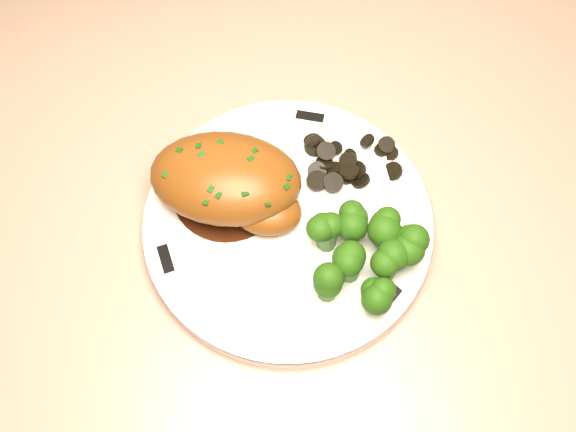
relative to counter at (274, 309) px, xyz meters
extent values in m
cube|color=brown|center=(0.00, 0.00, -0.02)|extent=(1.87, 0.61, 0.80)
cube|color=tan|center=(0.00, 0.00, 0.40)|extent=(1.92, 0.64, 0.03)
cylinder|color=white|center=(0.01, -0.07, 0.42)|extent=(0.31, 0.31, 0.02)
cube|color=black|center=(0.05, 0.04, 0.43)|extent=(0.03, 0.02, 0.00)
cube|color=black|center=(-0.10, -0.08, 0.43)|extent=(0.01, 0.03, 0.00)
cube|color=black|center=(0.08, -0.15, 0.43)|extent=(0.03, 0.02, 0.00)
cylinder|color=#331409|center=(-0.04, -0.03, 0.43)|extent=(0.10, 0.10, 0.00)
ellipsoid|color=brown|center=(-0.04, -0.03, 0.46)|extent=(0.16, 0.13, 0.05)
ellipsoid|color=brown|center=(-0.01, -0.06, 0.45)|extent=(0.07, 0.06, 0.03)
cube|color=#14410D|center=(-0.08, -0.01, 0.48)|extent=(0.01, 0.00, 0.00)
cube|color=#14410D|center=(-0.06, -0.02, 0.48)|extent=(0.01, 0.00, 0.00)
cube|color=#14410D|center=(-0.05, -0.02, 0.48)|extent=(0.01, 0.00, 0.00)
cube|color=#14410D|center=(-0.03, -0.03, 0.48)|extent=(0.01, 0.00, 0.00)
cube|color=#14410D|center=(-0.02, -0.03, 0.48)|extent=(0.01, 0.00, 0.00)
cube|color=#14410D|center=(0.00, -0.04, 0.48)|extent=(0.01, 0.00, 0.00)
cylinder|color=black|center=(0.11, -0.01, 0.43)|extent=(0.01, 0.01, 0.01)
cylinder|color=black|center=(0.11, -0.01, 0.43)|extent=(0.02, 0.02, 0.01)
cylinder|color=black|center=(0.10, 0.00, 0.44)|extent=(0.02, 0.02, 0.01)
cylinder|color=black|center=(0.10, 0.00, 0.43)|extent=(0.02, 0.02, 0.01)
cylinder|color=black|center=(0.09, 0.00, 0.43)|extent=(0.02, 0.02, 0.01)
cylinder|color=black|center=(0.08, 0.00, 0.44)|extent=(0.02, 0.02, 0.01)
cylinder|color=black|center=(0.07, 0.00, 0.43)|extent=(0.02, 0.02, 0.01)
cylinder|color=black|center=(0.06, 0.00, 0.43)|extent=(0.02, 0.02, 0.00)
cylinder|color=black|center=(0.06, 0.00, 0.44)|extent=(0.02, 0.02, 0.01)
cylinder|color=black|center=(0.05, -0.01, 0.43)|extent=(0.02, 0.02, 0.01)
cylinder|color=black|center=(0.05, -0.01, 0.43)|extent=(0.02, 0.02, 0.01)
cylinder|color=black|center=(0.05, -0.02, 0.44)|extent=(0.02, 0.02, 0.01)
cylinder|color=black|center=(0.06, -0.03, 0.43)|extent=(0.03, 0.03, 0.01)
cylinder|color=black|center=(0.06, -0.03, 0.43)|extent=(0.03, 0.03, 0.01)
cylinder|color=black|center=(0.07, -0.03, 0.44)|extent=(0.02, 0.03, 0.02)
cylinder|color=black|center=(0.08, -0.03, 0.43)|extent=(0.02, 0.02, 0.02)
cylinder|color=black|center=(0.09, -0.03, 0.43)|extent=(0.03, 0.03, 0.01)
cylinder|color=black|center=(0.10, -0.03, 0.44)|extent=(0.03, 0.03, 0.01)
cylinder|color=black|center=(0.10, -0.03, 0.43)|extent=(0.03, 0.03, 0.01)
cylinder|color=black|center=(0.11, -0.02, 0.43)|extent=(0.03, 0.03, 0.01)
cylinder|color=#437632|center=(0.04, -0.09, 0.44)|extent=(0.02, 0.02, 0.02)
sphere|color=#143708|center=(0.04, -0.09, 0.46)|extent=(0.03, 0.03, 0.03)
cylinder|color=#437632|center=(0.06, -0.08, 0.44)|extent=(0.02, 0.02, 0.02)
sphere|color=#143708|center=(0.06, -0.08, 0.46)|extent=(0.03, 0.03, 0.03)
cylinder|color=#437632|center=(0.09, -0.10, 0.44)|extent=(0.02, 0.02, 0.02)
sphere|color=#143708|center=(0.09, -0.10, 0.46)|extent=(0.03, 0.03, 0.03)
cylinder|color=#437632|center=(0.05, -0.13, 0.44)|extent=(0.02, 0.02, 0.02)
sphere|color=#143708|center=(0.05, -0.13, 0.46)|extent=(0.03, 0.03, 0.03)
cylinder|color=#437632|center=(0.08, -0.13, 0.44)|extent=(0.02, 0.02, 0.02)
sphere|color=#143708|center=(0.08, -0.13, 0.46)|extent=(0.03, 0.03, 0.03)
cylinder|color=#437632|center=(0.11, -0.12, 0.44)|extent=(0.02, 0.02, 0.02)
sphere|color=#143708|center=(0.11, -0.12, 0.46)|extent=(0.03, 0.03, 0.03)
cylinder|color=#437632|center=(0.03, -0.14, 0.44)|extent=(0.02, 0.02, 0.02)
sphere|color=#143708|center=(0.03, -0.14, 0.46)|extent=(0.03, 0.03, 0.03)
cylinder|color=#437632|center=(0.07, -0.15, 0.44)|extent=(0.02, 0.02, 0.02)
sphere|color=#143708|center=(0.07, -0.15, 0.46)|extent=(0.03, 0.03, 0.03)
camera|label=1|loc=(-0.04, -0.34, 1.01)|focal=45.00mm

